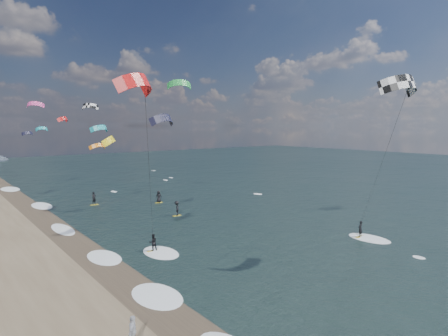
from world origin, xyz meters
TOP-DOWN VIEW (x-y plane):
  - ground at (0.00, 0.00)m, footprint 260.00×260.00m
  - wet_sand_strip at (-12.00, 10.00)m, footprint 3.00×240.00m
  - kitesurfer_near_a at (7.36, 0.12)m, footprint 7.54×8.28m
  - kitesurfer_near_b at (-9.60, 9.78)m, footprint 6.85×8.80m
  - far_kitesurfers at (0.50, 28.46)m, footprint 8.79×13.48m
  - bg_kite_field at (-0.23, 52.98)m, footprint 14.38×76.84m
  - shoreline_surf at (-10.80, 14.75)m, footprint 2.40×79.40m
  - beach_walker at (-14.95, 1.66)m, footprint 0.92×1.01m

SIDE VIEW (x-z plane):
  - ground at x=0.00m, z-range 0.00..0.00m
  - shoreline_surf at x=-10.80m, z-range -0.06..0.06m
  - wet_sand_strip at x=-12.00m, z-range 0.00..0.01m
  - beach_walker at x=-14.95m, z-range 0.00..1.66m
  - far_kitesurfers at x=0.50m, z-range -0.01..1.80m
  - kitesurfer_near_b at x=-9.60m, z-range 1.80..16.57m
  - kitesurfer_near_a at x=7.36m, z-range 3.56..18.73m
  - bg_kite_field at x=-0.23m, z-range 6.19..16.72m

